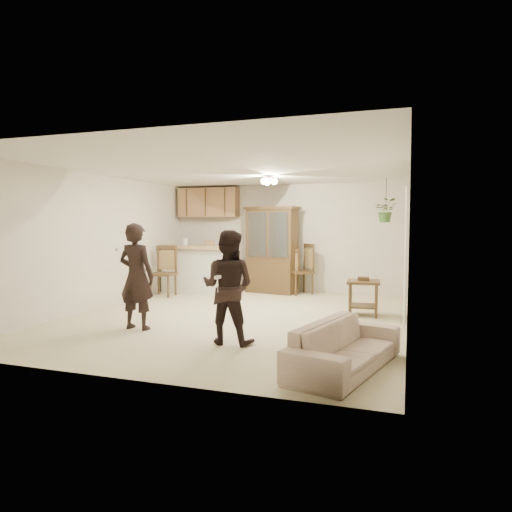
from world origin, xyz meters
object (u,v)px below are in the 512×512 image
(adult, at_px, (136,270))
(china_hutch, at_px, (272,251))
(chair_bar, at_px, (163,282))
(sofa, at_px, (345,336))
(chair_hutch_right, at_px, (288,281))
(child, at_px, (228,293))
(chair_hutch_left, at_px, (300,280))
(side_table, at_px, (363,297))

(adult, relative_size, china_hutch, 0.92)
(adult, relative_size, chair_bar, 1.62)
(sofa, distance_m, chair_hutch_right, 5.49)
(adult, height_order, child, adult)
(sofa, bearing_deg, chair_bar, 64.43)
(child, bearing_deg, chair_bar, -49.34)
(china_hutch, relative_size, chair_hutch_right, 1.93)
(chair_hutch_right, bearing_deg, chair_bar, -0.02)
(chair_hutch_left, bearing_deg, chair_bar, -104.76)
(adult, distance_m, child, 1.65)
(sofa, height_order, china_hutch, china_hutch)
(adult, bearing_deg, chair_bar, -63.81)
(china_hutch, distance_m, chair_bar, 2.54)
(side_table, distance_m, chair_hutch_right, 2.77)
(side_table, bearing_deg, chair_hutch_right, 132.39)
(sofa, bearing_deg, side_table, 16.89)
(china_hutch, xyz_separation_m, chair_hutch_right, (0.38, 0.04, -0.68))
(child, relative_size, chair_hutch_left, 1.19)
(chair_hutch_right, bearing_deg, side_table, 104.30)
(adult, height_order, china_hutch, china_hutch)
(sofa, distance_m, child, 1.76)
(sofa, xyz_separation_m, china_hutch, (-2.35, 5.08, 0.61))
(sofa, distance_m, adult, 3.40)
(sofa, distance_m, chair_hutch_left, 5.34)
(adult, bearing_deg, china_hutch, -98.67)
(sofa, bearing_deg, adult, 88.89)
(adult, distance_m, chair_hutch_right, 4.42)
(adult, height_order, chair_hutch_left, adult)
(china_hutch, relative_size, side_table, 2.93)
(adult, bearing_deg, child, 172.13)
(chair_bar, xyz_separation_m, chair_hutch_right, (2.47, 1.32, -0.02))
(child, distance_m, chair_bar, 4.27)
(side_table, xyz_separation_m, chair_bar, (-4.34, 0.73, -0.00))
(sofa, xyz_separation_m, adult, (-3.22, 0.93, 0.53))
(side_table, xyz_separation_m, chair_hutch_left, (-1.58, 2.00, 0.01))
(child, xyz_separation_m, side_table, (1.52, 2.46, -0.36))
(sofa, relative_size, china_hutch, 0.95)
(adult, relative_size, chair_hutch_left, 1.58)
(side_table, distance_m, chair_bar, 4.40)
(child, height_order, chair_bar, child)
(adult, xyz_separation_m, side_table, (3.12, 2.14, -0.59))
(child, xyz_separation_m, china_hutch, (-0.73, 4.47, 0.30))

